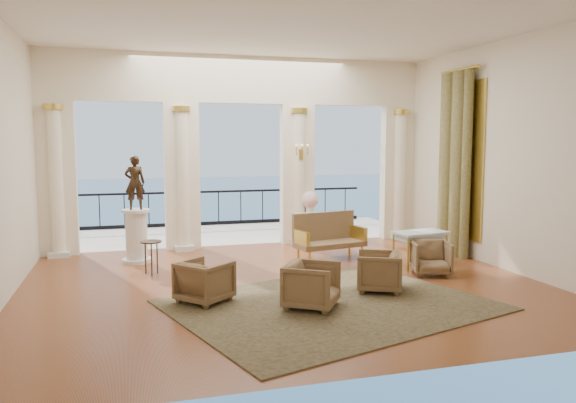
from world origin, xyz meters
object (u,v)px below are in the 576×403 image
object	(u,v)px
statue	(135,183)
game_table	(420,235)
armchair_a	(312,283)
pedestal	(136,237)
armchair_b	(431,256)
side_table	(151,246)
armchair_d	(205,279)
settee	(328,236)
console_table	(310,219)
armchair_c	(379,270)

from	to	relation	value
statue	game_table	bearing A→B (deg)	162.38
armchair_a	pedestal	size ratio (longest dim) A/B	0.69
game_table	pedestal	world-z (taller)	pedestal
armchair_b	side_table	distance (m)	5.32
armchair_a	armchair_d	bearing A→B (deg)	96.92
armchair_d	side_table	size ratio (longest dim) A/B	1.15
settee	console_table	distance (m)	1.72
console_table	statue	bearing A→B (deg)	-155.52
armchair_d	game_table	distance (m)	4.69
armchair_a	pedestal	bearing A→B (deg)	65.17
armchair_d	statue	xyz separation A→B (m)	(-0.98, 3.29, 1.31)
armchair_a	console_table	bearing A→B (deg)	15.58
pedestal	armchair_a	bearing A→B (deg)	-58.35
armchair_a	statue	world-z (taller)	statue
settee	armchair_c	bearing A→B (deg)	-102.05
settee	pedestal	distance (m)	4.03
settee	side_table	world-z (taller)	settee
armchair_b	side_table	world-z (taller)	armchair_b
armchair_c	settee	xyz separation A→B (m)	(0.06, 2.70, 0.12)
settee	statue	size ratio (longest dim) A/B	1.43
armchair_d	pedestal	bearing A→B (deg)	-23.95
armchair_b	console_table	distance (m)	3.81
armchair_c	settee	size ratio (longest dim) A/B	0.46
armchair_b	statue	xyz separation A→B (m)	(-5.35, 2.64, 1.32)
armchair_b	pedestal	size ratio (longest dim) A/B	0.63
settee	armchair_a	bearing A→B (deg)	-124.57
armchair_a	game_table	size ratio (longest dim) A/B	0.68
armchair_a	armchair_b	distance (m)	3.18
armchair_c	pedestal	world-z (taller)	pedestal
settee	statue	distance (m)	4.20
armchair_a	side_table	size ratio (longest dim) A/B	1.20
armchair_d	statue	distance (m)	3.67
armchair_d	game_table	size ratio (longest dim) A/B	0.65
console_table	pedestal	bearing A→B (deg)	-155.52
armchair_d	armchair_c	bearing A→B (deg)	-133.61
armchair_d	side_table	xyz separation A→B (m)	(-0.73, 2.13, 0.18)
side_table	statue	bearing A→B (deg)	102.20
armchair_a	pedestal	world-z (taller)	pedestal
armchair_c	statue	world-z (taller)	statue
armchair_b	console_table	size ratio (longest dim) A/B	0.83
armchair_a	side_table	world-z (taller)	armchair_a
armchair_a	console_table	distance (m)	5.26
pedestal	statue	distance (m)	1.14
side_table	armchair_a	bearing A→B (deg)	-52.18
armchair_d	console_table	xyz separation A→B (m)	(3.14, 4.24, 0.26)
settee	statue	xyz separation A→B (m)	(-3.96, 0.75, 1.18)
side_table	game_table	bearing A→B (deg)	-9.18
settee	console_table	xyz separation A→B (m)	(0.16, 1.70, 0.14)
armchair_a	pedestal	xyz separation A→B (m)	(-2.50, 4.05, 0.15)
armchair_d	pedestal	size ratio (longest dim) A/B	0.66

